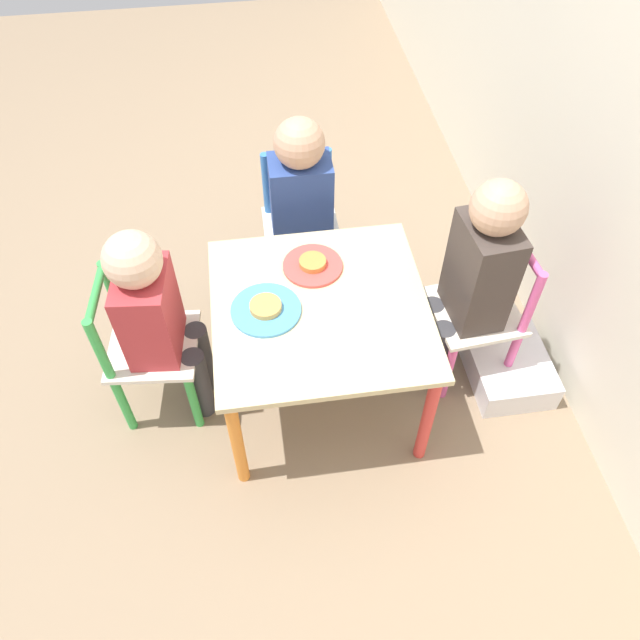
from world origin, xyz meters
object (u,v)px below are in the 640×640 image
at_px(chair_blue, 301,229).
at_px(plate_front, 266,309).
at_px(storage_bin, 507,364).
at_px(kids_table, 320,319).
at_px(child_left, 302,201).
at_px(chair_green, 147,350).
at_px(plate_left, 313,265).
at_px(child_back, 475,273).
at_px(child_front, 157,313).
at_px(chair_pink, 481,314).

distance_m(chair_blue, plate_front, 0.57).
distance_m(plate_front, storage_bin, 0.87).
relative_size(kids_table, storage_bin, 1.87).
bearing_deg(chair_blue, child_left, -90.00).
distance_m(chair_green, plate_left, 0.56).
distance_m(child_back, storage_bin, 0.44).
height_order(chair_blue, child_back, child_back).
relative_size(kids_table, child_front, 0.85).
bearing_deg(storage_bin, chair_green, -93.46).
distance_m(kids_table, storage_bin, 0.71).
relative_size(chair_green, storage_bin, 1.61).
height_order(chair_blue, chair_pink, same).
xyz_separation_m(child_left, child_back, (0.42, 0.45, 0.02)).
distance_m(child_left, plate_left, 0.31).
bearing_deg(chair_green, storage_bin, -87.81).
xyz_separation_m(kids_table, plate_front, (-0.00, -0.15, 0.07)).
distance_m(chair_green, chair_pink, 1.04).
height_order(chair_pink, child_front, child_front).
relative_size(kids_table, child_back, 0.79).
bearing_deg(plate_left, chair_pink, 78.52).
bearing_deg(storage_bin, plate_left, -105.11).
bearing_deg(storage_bin, child_back, -109.08).
bearing_deg(kids_table, plate_left, 180.00).
relative_size(child_left, child_back, 0.94).
height_order(plate_front, plate_left, same).
height_order(child_left, child_back, child_back).
bearing_deg(plate_left, chair_blue, 179.12).
xyz_separation_m(child_left, plate_left, (0.31, -0.01, 0.01)).
bearing_deg(kids_table, child_front, -95.65).
bearing_deg(child_front, plate_front, -92.79).
relative_size(kids_table, plate_front, 3.09).
bearing_deg(child_back, storage_bin, 65.80).
height_order(chair_green, plate_left, chair_green).
height_order(chair_pink, child_left, child_left).
height_order(chair_green, chair_blue, same).
relative_size(chair_blue, plate_front, 2.66).
distance_m(chair_pink, plate_front, 0.70).
xyz_separation_m(plate_front, storage_bin, (0.02, 0.78, -0.39)).
height_order(plate_left, storage_bin, plate_left).
bearing_deg(chair_blue, kids_table, -90.00).
height_order(chair_green, child_left, child_left).
bearing_deg(plate_front, child_left, 161.12).
distance_m(chair_pink, child_back, 0.21).
xyz_separation_m(kids_table, storage_bin, (0.02, 0.63, -0.32)).
relative_size(child_left, plate_left, 4.08).
height_order(chair_green, chair_pink, same).
relative_size(chair_green, plate_left, 2.96).
relative_size(chair_green, chair_pink, 1.00).
bearing_deg(plate_front, child_back, 93.86).
bearing_deg(child_left, plate_left, -90.31).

